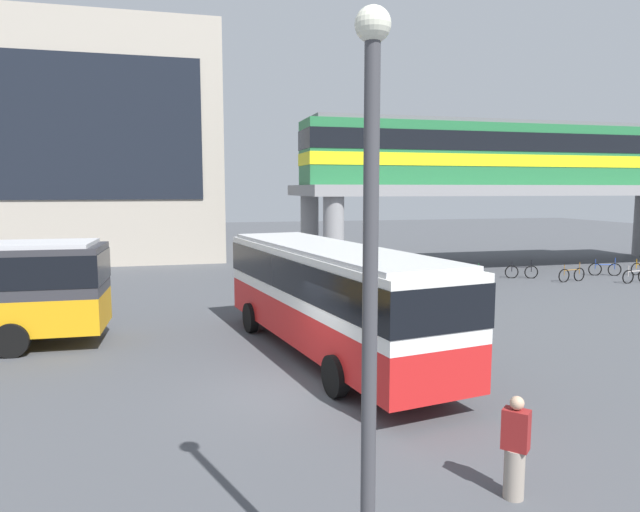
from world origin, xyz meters
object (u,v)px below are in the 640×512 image
object	(u,v)px
train	(497,153)
pedestrian_at_kerb	(515,451)
station_building	(9,145)
bicycle_silver	(636,276)
bicycle_blue	(605,269)
bus_main	(328,288)
bicycle_brown	(572,275)
bicycle_black	(521,272)
bicycle_green	(469,276)

from	to	relation	value
train	pedestrian_at_kerb	distance (m)	28.15
station_building	bicycle_silver	bearing A→B (deg)	-28.74
bicycle_blue	pedestrian_at_kerb	bearing A→B (deg)	-133.58
bus_main	pedestrian_at_kerb	world-z (taller)	bus_main
bus_main	bicycle_brown	distance (m)	18.63
train	bicycle_brown	xyz separation A→B (m)	(1.10, -5.87, -6.67)
bus_main	bicycle_silver	distance (m)	20.67
station_building	pedestrian_at_kerb	size ratio (longest dim) A/B	16.72
bicycle_brown	bicycle_blue	bearing A→B (deg)	22.53
bicycle_black	bicycle_silver	bearing A→B (deg)	-30.20
train	station_building	bearing A→B (deg)	158.92
station_building	bicycle_green	bearing A→B (deg)	-33.02
bicycle_silver	bicycle_green	size ratio (longest dim) A/B	1.00
bicycle_silver	bicycle_green	bearing A→B (deg)	166.37
bicycle_blue	bicycle_brown	size ratio (longest dim) A/B	0.96
station_building	bicycle_blue	size ratio (longest dim) A/B	16.32
station_building	bus_main	xyz separation A→B (m)	(15.00, -26.99, -5.77)
bicycle_brown	bicycle_black	bearing A→B (deg)	139.47
train	bicycle_black	size ratio (longest dim) A/B	13.89
bus_main	bicycle_blue	xyz separation A→B (m)	(19.05, 10.98, -1.63)
bus_main	bicycle_green	bearing A→B (deg)	45.39
bicycle_black	bicycle_brown	bearing A→B (deg)	-40.53
bicycle_brown	pedestrian_at_kerb	distance (m)	23.27
train	pedestrian_at_kerb	world-z (taller)	train
bicycle_brown	bicycle_black	world-z (taller)	same
bicycle_blue	bicycle_silver	distance (m)	2.53
bus_main	bicycle_blue	distance (m)	22.05
bicycle_black	pedestrian_at_kerb	distance (m)	23.43
bicycle_black	pedestrian_at_kerb	size ratio (longest dim) A/B	1.04
station_building	bus_main	size ratio (longest dim) A/B	2.45
station_building	bus_main	bearing A→B (deg)	-60.93
bus_main	bicycle_silver	world-z (taller)	bus_main
train	bicycle_green	bearing A→B (deg)	-131.17
bicycle_brown	station_building	bearing A→B (deg)	150.66
pedestrian_at_kerb	station_building	bearing A→B (deg)	114.29
bicycle_brown	bicycle_silver	world-z (taller)	same
bicycle_brown	bicycle_green	world-z (taller)	same
bicycle_blue	pedestrian_at_kerb	distance (m)	26.40
bicycle_brown	bicycle_black	distance (m)	2.50
bus_main	bicycle_green	world-z (taller)	bus_main
bicycle_black	station_building	bearing A→B (deg)	151.51
bicycle_blue	bicycle_black	distance (m)	5.12
train	pedestrian_at_kerb	xyz separation A→B (m)	(-13.90, -23.66, -6.25)
station_building	train	world-z (taller)	station_building
bus_main	bicycle_black	xyz separation A→B (m)	(13.94, 11.28, -1.63)
station_building	bicycle_black	world-z (taller)	station_building
train	bicycle_brown	distance (m)	8.95
train	bicycle_blue	size ratio (longest dim) A/B	14.11
bicycle_silver	pedestrian_at_kerb	xyz separation A→B (m)	(-17.93, -16.61, 0.42)
bicycle_silver	pedestrian_at_kerb	distance (m)	24.44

